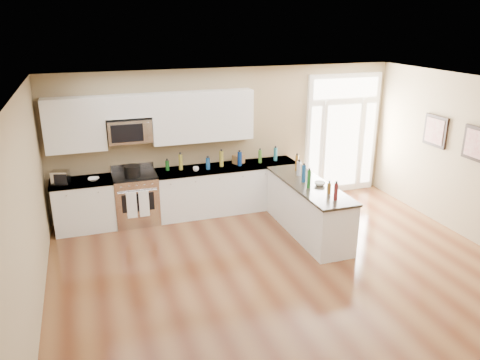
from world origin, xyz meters
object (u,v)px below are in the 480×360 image
object	(u,v)px
peninsula_cabinet	(308,210)
toaster_oven	(61,177)
kitchen_range	(136,198)
stockpot	(132,171)

from	to	relation	value
peninsula_cabinet	toaster_oven	size ratio (longest dim) A/B	8.26
peninsula_cabinet	toaster_oven	xyz separation A→B (m)	(-4.13, 1.38, 0.63)
peninsula_cabinet	kitchen_range	xyz separation A→B (m)	(-2.86, 1.45, 0.04)
toaster_oven	kitchen_range	bearing A→B (deg)	19.00
kitchen_range	toaster_oven	xyz separation A→B (m)	(-1.27, -0.07, 0.58)
peninsula_cabinet	stockpot	size ratio (longest dim) A/B	7.85
peninsula_cabinet	kitchen_range	distance (m)	3.21
stockpot	kitchen_range	bearing A→B (deg)	69.04
peninsula_cabinet	kitchen_range	world-z (taller)	kitchen_range
stockpot	toaster_oven	size ratio (longest dim) A/B	1.05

